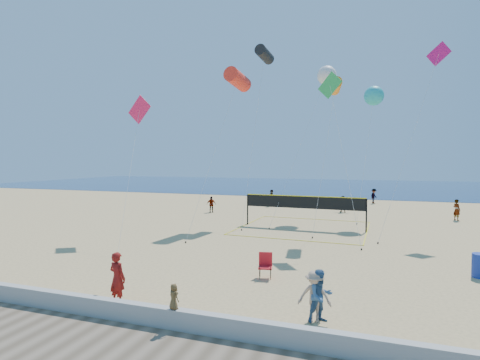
% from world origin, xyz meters
% --- Properties ---
extents(ground, '(120.00, 120.00, 0.00)m').
position_xyz_m(ground, '(0.00, 0.00, 0.00)').
color(ground, tan).
rests_on(ground, ground).
extents(ocean, '(140.00, 50.00, 0.03)m').
position_xyz_m(ocean, '(0.00, 62.00, 0.01)').
color(ocean, navy).
rests_on(ocean, ground).
extents(seawall, '(32.00, 0.30, 0.60)m').
position_xyz_m(seawall, '(0.00, -3.00, 0.30)').
color(seawall, '#ABABA6').
rests_on(seawall, ground).
extents(woman, '(0.73, 0.54, 1.82)m').
position_xyz_m(woman, '(-3.31, -1.97, 0.91)').
color(woman, maroon).
rests_on(woman, ground).
extents(toddler, '(0.44, 0.38, 0.76)m').
position_xyz_m(toddler, '(-0.54, -3.04, 0.98)').
color(toddler, brown).
rests_on(toddler, seawall).
extents(bystander_a, '(1.00, 0.97, 1.63)m').
position_xyz_m(bystander_a, '(3.46, -1.14, 0.81)').
color(bystander_a, '#345882').
rests_on(bystander_a, ground).
extents(bystander_b, '(1.07, 0.68, 1.58)m').
position_xyz_m(bystander_b, '(3.28, -1.15, 0.79)').
color(bystander_b, tan).
rests_on(bystander_b, ground).
extents(far_person_0, '(0.97, 0.71, 1.52)m').
position_xyz_m(far_person_0, '(-9.35, 20.08, 0.76)').
color(far_person_0, gray).
rests_on(far_person_0, ground).
extents(far_person_1, '(1.51, 0.69, 1.57)m').
position_xyz_m(far_person_1, '(2.53, 24.24, 0.78)').
color(far_person_1, gray).
rests_on(far_person_1, ground).
extents(far_person_2, '(0.72, 0.77, 1.76)m').
position_xyz_m(far_person_2, '(11.72, 22.21, 0.88)').
color(far_person_2, gray).
rests_on(far_person_2, ground).
extents(far_person_3, '(1.05, 0.93, 1.79)m').
position_xyz_m(far_person_3, '(-5.01, 26.58, 0.89)').
color(far_person_3, gray).
rests_on(far_person_3, ground).
extents(far_person_4, '(1.07, 1.27, 1.70)m').
position_xyz_m(far_person_4, '(5.43, 33.04, 0.85)').
color(far_person_4, gray).
rests_on(far_person_4, ground).
extents(camp_chair, '(0.67, 0.79, 1.17)m').
position_xyz_m(camp_chair, '(0.73, 2.51, 0.60)').
color(camp_chair, red).
rests_on(camp_chair, ground).
extents(volleyball_net, '(9.26, 9.11, 2.38)m').
position_xyz_m(volleyball_net, '(0.35, 14.63, 1.63)').
color(volleyball_net, black).
rests_on(volleyball_net, ground).
extents(kite_0, '(1.45, 9.65, 12.08)m').
position_xyz_m(kite_0, '(-5.06, 15.50, 11.30)').
color(kite_0, red).
rests_on(kite_0, ground).
extents(kite_1, '(1.21, 7.55, 14.57)m').
position_xyz_m(kite_1, '(-3.73, 18.61, 13.93)').
color(kite_1, black).
rests_on(kite_1, ground).
extents(kite_2, '(1.68, 3.05, 10.38)m').
position_xyz_m(kite_2, '(2.61, 13.28, 9.88)').
color(kite_2, orange).
rests_on(kite_2, ground).
extents(kite_3, '(3.50, 6.06, 9.26)m').
position_xyz_m(kite_3, '(-9.54, 8.65, 7.96)').
color(kite_3, '#F51E56').
rests_on(kite_3, ground).
extents(kite_4, '(2.75, 1.84, 10.20)m').
position_xyz_m(kite_4, '(2.65, 10.34, 8.86)').
color(kite_4, green).
rests_on(kite_4, ground).
extents(kite_5, '(4.67, 5.82, 13.07)m').
position_xyz_m(kite_5, '(8.96, 16.07, 11.44)').
color(kite_5, '#C11371').
rests_on(kite_5, ground).
extents(kite_6, '(4.03, 9.92, 13.48)m').
position_xyz_m(kite_6, '(1.08, 22.33, 12.62)').
color(kite_6, silver).
rests_on(kite_6, ground).
extents(kite_7, '(2.04, 3.31, 10.98)m').
position_xyz_m(kite_7, '(5.11, 19.95, 10.19)').
color(kite_7, '#23A9B2').
rests_on(kite_7, ground).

